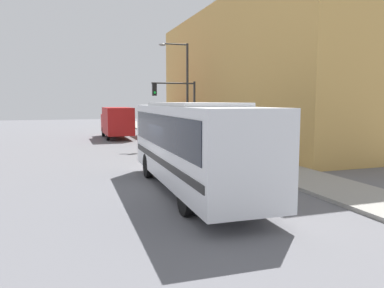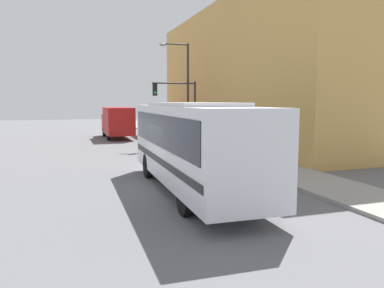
% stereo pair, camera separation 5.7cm
% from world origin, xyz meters
% --- Properties ---
extents(ground_plane, '(120.00, 120.00, 0.00)m').
position_xyz_m(ground_plane, '(0.00, 0.00, 0.00)').
color(ground_plane, slate).
extents(sidewalk, '(2.85, 70.00, 0.14)m').
position_xyz_m(sidewalk, '(5.93, 20.00, 0.07)').
color(sidewalk, gray).
rests_on(sidewalk, ground_plane).
extents(building_facade, '(6.00, 27.07, 11.00)m').
position_xyz_m(building_facade, '(10.35, 14.53, 5.50)').
color(building_facade, tan).
rests_on(building_facade, ground_plane).
extents(city_bus, '(2.73, 10.11, 3.35)m').
position_xyz_m(city_bus, '(0.63, -0.77, 1.95)').
color(city_bus, silver).
rests_on(city_bus, ground_plane).
extents(delivery_truck, '(2.29, 6.76, 2.84)m').
position_xyz_m(delivery_truck, '(0.68, 20.90, 1.56)').
color(delivery_truck, '#B21919').
rests_on(delivery_truck, ground_plane).
extents(fire_hydrant, '(0.24, 0.32, 0.79)m').
position_xyz_m(fire_hydrant, '(5.10, 4.11, 0.53)').
color(fire_hydrant, gold).
rests_on(fire_hydrant, sidewalk).
extents(traffic_light_pole, '(3.28, 0.35, 4.70)m').
position_xyz_m(traffic_light_pole, '(4.06, 12.26, 3.40)').
color(traffic_light_pole, '#2D2D2D').
rests_on(traffic_light_pole, sidewalk).
extents(street_lamp, '(2.37, 0.28, 7.70)m').
position_xyz_m(street_lamp, '(5.07, 14.21, 4.65)').
color(street_lamp, '#2D2D2D').
rests_on(street_lamp, sidewalk).
extents(pedestrian_near_corner, '(0.34, 0.34, 1.62)m').
position_xyz_m(pedestrian_near_corner, '(5.67, 7.73, 0.96)').
color(pedestrian_near_corner, slate).
rests_on(pedestrian_near_corner, sidewalk).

